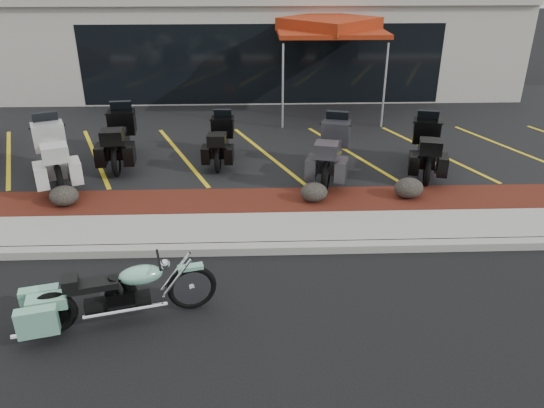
{
  "coord_description": "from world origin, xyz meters",
  "views": [
    {
      "loc": [
        -0.33,
        -7.36,
        4.92
      ],
      "look_at": [
        -0.01,
        1.2,
        0.82
      ],
      "focal_mm": 35.0,
      "sensor_mm": 36.0,
      "label": 1
    }
  ],
  "objects_px": {
    "traffic_cone": "(224,116)",
    "popup_canopy": "(329,27)",
    "hero_cruiser": "(192,281)",
    "touring_white": "(50,141)"
  },
  "relations": [
    {
      "from": "hero_cruiser",
      "to": "popup_canopy",
      "type": "relative_size",
      "value": 0.74
    },
    {
      "from": "hero_cruiser",
      "to": "touring_white",
      "type": "distance_m",
      "value": 6.68
    },
    {
      "from": "hero_cruiser",
      "to": "popup_canopy",
      "type": "xyz_separation_m",
      "value": [
        3.31,
        10.08,
        2.35
      ]
    },
    {
      "from": "touring_white",
      "to": "traffic_cone",
      "type": "relative_size",
      "value": 5.8
    },
    {
      "from": "hero_cruiser",
      "to": "touring_white",
      "type": "bearing_deg",
      "value": 111.0
    },
    {
      "from": "traffic_cone",
      "to": "popup_canopy",
      "type": "xyz_separation_m",
      "value": [
        3.24,
        0.89,
        2.48
      ]
    },
    {
      "from": "traffic_cone",
      "to": "popup_canopy",
      "type": "distance_m",
      "value": 4.17
    },
    {
      "from": "touring_white",
      "to": "popup_canopy",
      "type": "xyz_separation_m",
      "value": [
        7.16,
        4.64,
        1.97
      ]
    },
    {
      "from": "traffic_cone",
      "to": "touring_white",
      "type": "bearing_deg",
      "value": -136.31
    },
    {
      "from": "traffic_cone",
      "to": "popup_canopy",
      "type": "relative_size",
      "value": 0.11
    }
  ]
}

